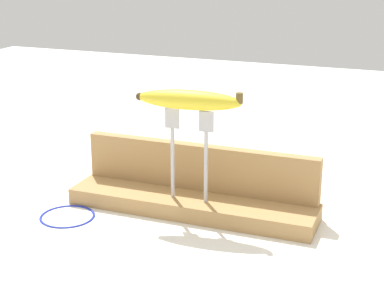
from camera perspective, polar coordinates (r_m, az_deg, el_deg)
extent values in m
plane|color=white|center=(1.15, 0.00, -6.22)|extent=(3.00, 3.00, 0.00)
cube|color=#A87F4C|center=(1.14, 0.00, -5.52)|extent=(0.46, 0.10, 0.03)
cube|color=#A87F4C|center=(1.15, 0.73, -2.11)|extent=(0.45, 0.02, 0.09)
cylinder|color=#B2B2B7|center=(1.11, -1.78, -1.75)|extent=(0.01, 0.01, 0.13)
cube|color=#B2B2B7|center=(1.08, -1.83, 2.39)|extent=(0.03, 0.01, 0.04)
cylinder|color=#B2B2B7|center=(1.09, 1.28, -2.15)|extent=(0.01, 0.01, 0.13)
cube|color=#B2B2B7|center=(1.06, 1.31, 2.06)|extent=(0.03, 0.01, 0.04)
ellipsoid|color=yellow|center=(1.06, -0.28, 4.06)|extent=(0.19, 0.06, 0.03)
cylinder|color=brown|center=(1.04, 4.36, 4.22)|extent=(0.01, 0.01, 0.02)
sphere|color=#3F2D19|center=(1.09, -4.80, 4.35)|extent=(0.01, 0.01, 0.01)
torus|color=#1E2DA5|center=(1.15, -11.33, -6.44)|extent=(0.10, 0.10, 0.00)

